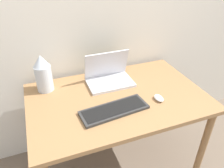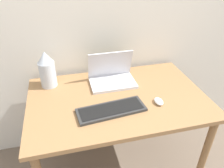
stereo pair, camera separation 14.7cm
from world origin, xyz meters
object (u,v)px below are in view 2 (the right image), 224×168
at_px(laptop, 112,76).
at_px(keyboard, 111,110).
at_px(mouse, 159,101).
at_px(vase, 47,70).

height_order(laptop, keyboard, laptop).
bearing_deg(mouse, vase, 150.26).
xyz_separation_m(laptop, vase, (-0.46, 0.06, 0.08)).
bearing_deg(mouse, laptop, 125.27).
distance_m(laptop, keyboard, 0.35).
relative_size(laptop, keyboard, 0.75).
distance_m(laptop, vase, 0.48).
xyz_separation_m(laptop, keyboard, (-0.09, -0.34, -0.04)).
relative_size(keyboard, vase, 1.64).
height_order(laptop, vase, vase).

